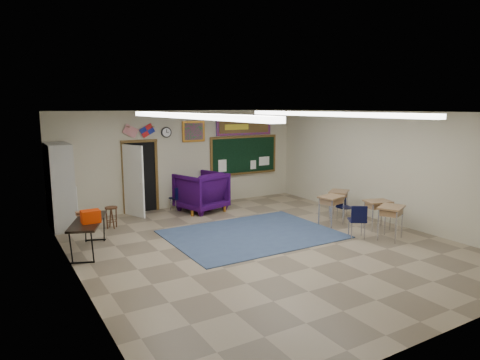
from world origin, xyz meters
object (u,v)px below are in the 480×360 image
student_desk_front_left (331,209)px  wooden_stool (112,217)px  wingback_armchair (201,191)px  folding_table (89,234)px  student_desk_front_right (338,203)px

student_desk_front_left → wooden_stool: (-5.10, 2.70, -0.15)m
wingback_armchair → wooden_stool: bearing=-5.8°
student_desk_front_left → folding_table: 6.09m
wingback_armchair → student_desk_front_right: (2.99, -2.74, -0.16)m
student_desk_front_left → student_desk_front_right: 0.89m
wingback_armchair → wooden_stool: wingback_armchair is taller
wingback_armchair → folding_table: wingback_armchair is taller
student_desk_front_right → wingback_armchair: bearing=102.2°
student_desk_front_left → student_desk_front_right: student_desk_front_left is taller
wingback_armchair → student_desk_front_left: wingback_armchair is taller
student_desk_front_right → folding_table: size_ratio=0.45×
folding_table → wooden_stool: bearing=82.5°
student_desk_front_left → wooden_stool: bearing=138.5°
wingback_armchair → wooden_stool: (-2.84, -0.54, -0.30)m
wooden_stool → student_desk_front_right: bearing=-20.7°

